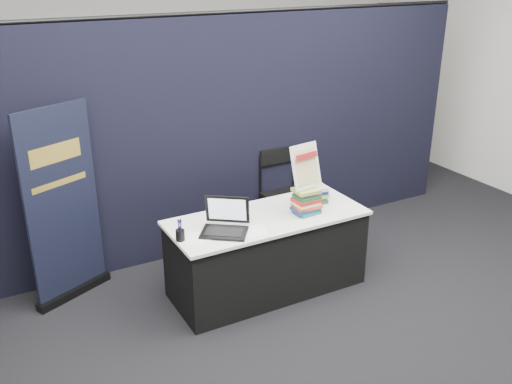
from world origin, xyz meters
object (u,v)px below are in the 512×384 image
object	(u,v)px
info_sign	(306,167)
pullup_banner	(64,217)
book_stack_tall	(307,201)
laptop	(221,224)
book_stack_short	(313,194)
stacking_chair	(286,192)
display_table	(267,253)

from	to	relation	value
info_sign	pullup_banner	size ratio (longest dim) A/B	0.23
book_stack_tall	laptop	bearing A→B (deg)	177.61
book_stack_short	stacking_chair	world-z (taller)	stacking_chair
info_sign	pullup_banner	xyz separation A→B (m)	(-1.96, 0.86, -0.40)
pullup_banner	laptop	bearing A→B (deg)	-61.89
laptop	book_stack_tall	world-z (taller)	laptop
book_stack_tall	info_sign	world-z (taller)	info_sign
display_table	info_sign	xyz separation A→B (m)	(0.34, -0.08, 0.81)
display_table	pullup_banner	size ratio (longest dim) A/B	1.01
display_table	book_stack_tall	world-z (taller)	book_stack_tall
info_sign	stacking_chair	bearing A→B (deg)	59.53
pullup_banner	stacking_chair	size ratio (longest dim) A/B	1.78
book_stack_short	stacking_chair	bearing A→B (deg)	78.00
book_stack_tall	book_stack_short	size ratio (longest dim) A/B	0.96
book_stack_tall	stacking_chair	bearing A→B (deg)	69.02
info_sign	pullup_banner	distance (m)	2.17
book_stack_short	pullup_banner	xyz separation A→B (m)	(-2.16, 0.71, -0.04)
book_stack_tall	info_sign	xyz separation A→B (m)	(0.00, 0.03, 0.32)
book_stack_tall	pullup_banner	xyz separation A→B (m)	(-1.96, 0.89, -0.08)
stacking_chair	info_sign	bearing A→B (deg)	-112.67
book_stack_tall	stacking_chair	size ratio (longest dim) A/B	0.24
laptop	book_stack_tall	distance (m)	0.84
laptop	book_stack_tall	xyz separation A→B (m)	(0.83, -0.03, 0.05)
book_stack_short	stacking_chair	size ratio (longest dim) A/B	0.25
pullup_banner	stacking_chair	bearing A→B (deg)	-23.47
info_sign	stacking_chair	xyz separation A→B (m)	(0.36, 0.91, -0.63)
book_stack_tall	display_table	bearing A→B (deg)	161.44
laptop	book_stack_short	bearing A→B (deg)	44.28
info_sign	laptop	bearing A→B (deg)	170.86
book_stack_tall	stacking_chair	xyz separation A→B (m)	(0.36, 0.94, -0.32)
pullup_banner	stacking_chair	world-z (taller)	pullup_banner
display_table	book_stack_tall	xyz separation A→B (m)	(0.34, -0.11, 0.49)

